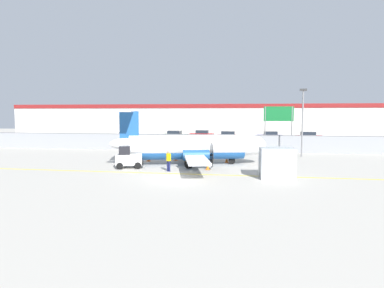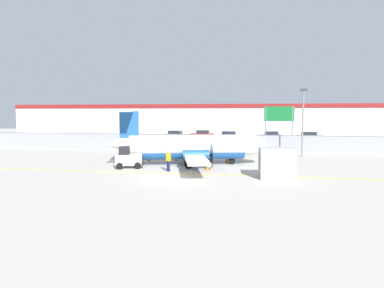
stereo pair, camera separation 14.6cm
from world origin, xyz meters
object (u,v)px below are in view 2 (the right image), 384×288
(parked_car_3, at_px, (230,136))
(parked_car_4, at_px, (270,136))
(parked_car_2, at_px, (202,135))
(cargo_container, at_px, (276,163))
(parked_car_0, at_px, (129,137))
(traffic_cone_far_left, at_px, (227,159))
(baggage_tug, at_px, (128,158))
(parked_car_5, at_px, (310,137))
(apron_light_pole, at_px, (303,117))
(traffic_cone_near_left, at_px, (149,158))
(ground_crew_worker, at_px, (168,160))
(traffic_cone_far_right, at_px, (176,157))
(commuter_airplane, at_px, (193,147))
(parked_car_1, at_px, (176,135))
(traffic_cone_near_right, at_px, (208,166))
(highway_sign, at_px, (279,118))

(parked_car_3, distance_m, parked_car_4, 6.72)
(parked_car_2, distance_m, parked_car_4, 11.76)
(cargo_container, xyz_separation_m, parked_car_0, (-20.61, 25.97, -0.21))
(traffic_cone_far_left, xyz_separation_m, parked_car_2, (-6.06, 27.30, 0.58))
(cargo_container, bearing_deg, baggage_tug, 163.83)
(parked_car_5, relative_size, apron_light_pole, 0.59)
(cargo_container, height_order, traffic_cone_near_left, cargo_container)
(ground_crew_worker, relative_size, cargo_container, 0.67)
(baggage_tug, bearing_deg, traffic_cone_far_right, 42.99)
(commuter_airplane, bearing_deg, parked_car_0, 109.74)
(traffic_cone_far_left, relative_size, parked_car_1, 0.15)
(ground_crew_worker, height_order, parked_car_2, same)
(commuter_airplane, height_order, traffic_cone_near_left, commuter_airplane)
(cargo_container, height_order, parked_car_2, cargo_container)
(parked_car_5, bearing_deg, baggage_tug, -127.25)
(traffic_cone_far_left, height_order, parked_car_5, parked_car_5)
(commuter_airplane, bearing_deg, cargo_container, -51.33)
(traffic_cone_far_left, bearing_deg, parked_car_5, 65.03)
(parked_car_3, distance_m, apron_light_pole, 21.17)
(baggage_tug, distance_m, parked_car_4, 33.03)
(traffic_cone_far_right, bearing_deg, traffic_cone_near_right, -53.11)
(traffic_cone_far_right, distance_m, parked_car_0, 21.49)
(parked_car_5, height_order, highway_sign, highway_sign)
(ground_crew_worker, bearing_deg, parked_car_1, -130.74)
(ground_crew_worker, bearing_deg, traffic_cone_near_left, -110.47)
(traffic_cone_near_left, bearing_deg, traffic_cone_far_right, 21.76)
(ground_crew_worker, height_order, cargo_container, cargo_container)
(commuter_airplane, xyz_separation_m, traffic_cone_near_left, (-4.62, 1.43, -1.29))
(parked_car_5, distance_m, apron_light_pole, 20.07)
(traffic_cone_near_left, relative_size, parked_car_5, 0.15)
(parked_car_3, bearing_deg, parked_car_2, 156.04)
(traffic_cone_near_left, height_order, parked_car_2, parked_car_2)
(ground_crew_worker, xyz_separation_m, traffic_cone_near_right, (3.03, 1.29, -0.64))
(traffic_cone_near_left, distance_m, traffic_cone_near_right, 7.46)
(parked_car_5, xyz_separation_m, apron_light_pole, (-3.99, -19.37, 3.41))
(baggage_tug, height_order, highway_sign, highway_sign)
(traffic_cone_far_left, height_order, parked_car_4, parked_car_4)
(commuter_airplane, relative_size, traffic_cone_near_left, 24.88)
(commuter_airplane, relative_size, parked_car_4, 3.76)
(traffic_cone_near_left, distance_m, parked_car_0, 21.16)
(traffic_cone_near_left, height_order, apron_light_pole, apron_light_pole)
(parked_car_3, height_order, highway_sign, highway_sign)
(parked_car_1, distance_m, highway_sign, 21.64)
(ground_crew_worker, distance_m, parked_car_2, 33.03)
(baggage_tug, distance_m, traffic_cone_near_right, 6.82)
(parked_car_1, height_order, parked_car_4, same)
(parked_car_0, xyz_separation_m, apron_light_pole, (24.28, -13.05, 3.41))
(parked_car_4, xyz_separation_m, parked_car_5, (6.15, -0.32, 0.00))
(traffic_cone_far_right, bearing_deg, commuter_airplane, -48.81)
(baggage_tug, bearing_deg, cargo_container, -29.11)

